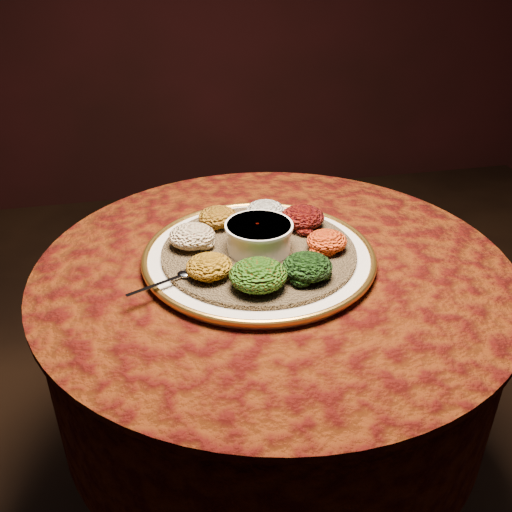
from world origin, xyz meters
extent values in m
plane|color=black|center=(0.00, 0.00, 0.00)|extent=(4.00, 4.00, 0.00)
cylinder|color=black|center=(0.00, 0.00, 0.02)|extent=(0.44, 0.44, 0.04)
cylinder|color=black|center=(0.00, 0.00, 0.34)|extent=(0.12, 0.12, 0.68)
cylinder|color=black|center=(0.00, 0.00, 0.70)|extent=(0.80, 0.80, 0.04)
cylinder|color=#451705|center=(0.00, 0.00, 0.56)|extent=(0.93, 0.93, 0.34)
cylinder|color=#451705|center=(0.00, 0.00, 0.73)|extent=(0.96, 0.96, 0.01)
cylinder|color=white|center=(-0.03, 0.02, 0.74)|extent=(0.57, 0.57, 0.02)
torus|color=#C48831|center=(-0.03, 0.02, 0.75)|extent=(0.47, 0.47, 0.01)
cylinder|color=olive|center=(-0.03, 0.02, 0.76)|extent=(0.50, 0.50, 0.01)
cylinder|color=white|center=(-0.03, 0.02, 0.79)|extent=(0.13, 0.13, 0.06)
cylinder|color=white|center=(-0.03, 0.02, 0.82)|extent=(0.14, 0.14, 0.01)
cylinder|color=#520404|center=(-0.03, 0.02, 0.81)|extent=(0.11, 0.11, 0.01)
ellipsoid|color=silver|center=(-0.18, -0.05, 0.77)|extent=(0.04, 0.03, 0.01)
cube|color=silver|center=(-0.24, -0.08, 0.77)|extent=(0.10, 0.05, 0.00)
ellipsoid|color=silver|center=(0.01, 0.14, 0.78)|extent=(0.08, 0.08, 0.04)
ellipsoid|color=black|center=(0.08, 0.09, 0.78)|extent=(0.09, 0.09, 0.05)
ellipsoid|color=#AA660E|center=(0.10, -0.01, 0.78)|extent=(0.08, 0.08, 0.04)
ellipsoid|color=black|center=(0.04, -0.10, 0.78)|extent=(0.09, 0.09, 0.04)
ellipsoid|color=#942209|center=(-0.06, -0.12, 0.79)|extent=(0.11, 0.10, 0.05)
ellipsoid|color=#B0730F|center=(-0.14, -0.06, 0.78)|extent=(0.09, 0.08, 0.04)
ellipsoid|color=maroon|center=(-0.16, 0.06, 0.78)|extent=(0.09, 0.09, 0.04)
ellipsoid|color=#8D4F11|center=(-0.09, 0.13, 0.78)|extent=(0.08, 0.08, 0.04)
camera|label=1|loc=(-0.24, -0.95, 1.33)|focal=40.00mm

